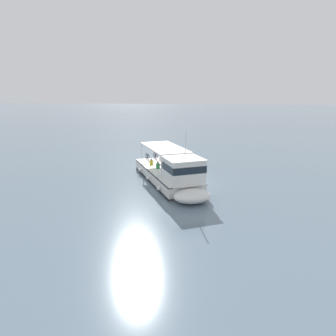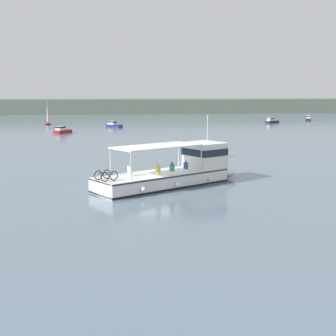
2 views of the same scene
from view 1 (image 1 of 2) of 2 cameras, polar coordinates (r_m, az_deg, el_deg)
ground_plane at (r=28.35m, az=4.22°, el=-2.55°), size 400.00×400.00×0.00m
ferry_main at (r=26.68m, az=0.71°, el=-1.30°), size 12.49×9.18×5.32m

